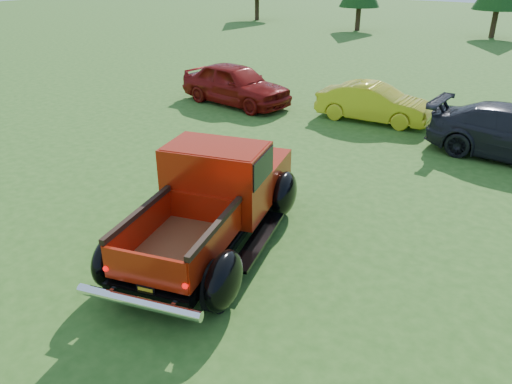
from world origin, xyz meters
TOP-DOWN VIEW (x-y plane):
  - ground at (0.00, 0.00)m, footprint 120.00×120.00m
  - pickup_truck at (-0.71, -0.33)m, footprint 3.56×5.41m
  - show_car_red at (-6.50, 7.51)m, footprint 4.49×2.10m
  - show_car_yellow at (-1.50, 8.54)m, footprint 3.84×1.71m

SIDE VIEW (x-z plane):
  - ground at x=0.00m, z-range 0.00..0.00m
  - show_car_yellow at x=-1.50m, z-range 0.00..1.23m
  - show_car_red at x=-6.50m, z-range 0.00..1.49m
  - pickup_truck at x=-0.71m, z-range -0.05..1.84m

